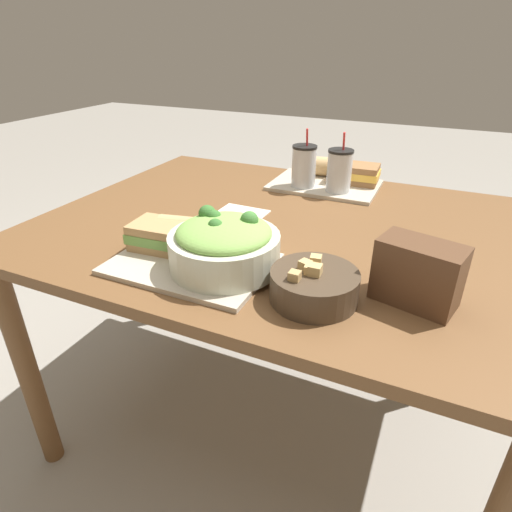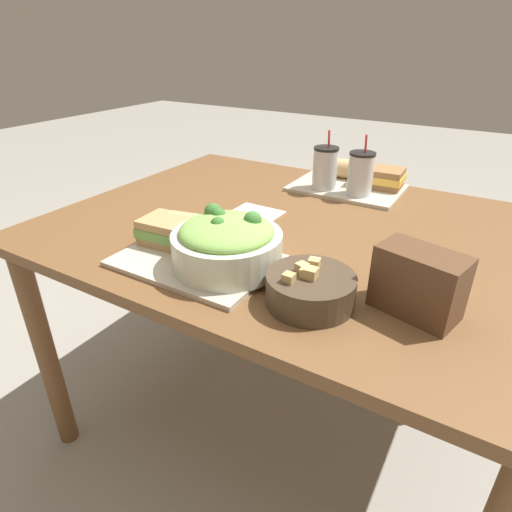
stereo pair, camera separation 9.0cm
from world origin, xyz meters
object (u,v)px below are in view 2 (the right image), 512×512
at_px(salad_bowl, 227,242).
at_px(chip_bag, 418,283).
at_px(baguette_far, 346,169).
at_px(drink_cup_dark, 325,169).
at_px(napkin_folded, 257,212).
at_px(drink_cup_red, 360,175).
at_px(sandwich_near, 172,231).
at_px(baguette_near, 204,228).
at_px(sandwich_far, 378,177).
at_px(soup_bowl, 310,288).

xyz_separation_m(salad_bowl, chip_bag, (0.40, 0.05, -0.00)).
height_order(baguette_far, chip_bag, chip_bag).
distance_m(drink_cup_dark, napkin_folded, 0.31).
relative_size(drink_cup_dark, chip_bag, 1.11).
bearing_deg(napkin_folded, drink_cup_red, 52.83).
distance_m(salad_bowl, napkin_folded, 0.36).
bearing_deg(baguette_far, napkin_folded, 157.77).
bearing_deg(sandwich_near, chip_bag, -1.77).
xyz_separation_m(baguette_near, sandwich_far, (0.25, 0.65, -0.00)).
relative_size(soup_bowl, sandwich_near, 1.11).
height_order(sandwich_near, chip_bag, chip_bag).
bearing_deg(sandwich_far, soup_bowl, -85.40).
height_order(baguette_near, sandwich_far, baguette_near).
distance_m(soup_bowl, sandwich_near, 0.40).
distance_m(sandwich_far, drink_cup_red, 0.12).
distance_m(salad_bowl, sandwich_far, 0.74).
relative_size(baguette_near, napkin_folded, 1.29).
distance_m(soup_bowl, baguette_near, 0.36).
bearing_deg(drink_cup_red, drink_cup_dark, 180.00).
xyz_separation_m(salad_bowl, sandwich_near, (-0.18, 0.02, -0.02)).
bearing_deg(sandwich_near, sandwich_far, 62.37).
bearing_deg(sandwich_near, salad_bowl, -11.09).
relative_size(salad_bowl, drink_cup_red, 1.28).
bearing_deg(soup_bowl, salad_bowl, 172.39).
relative_size(baguette_far, chip_bag, 0.87).
relative_size(baguette_far, drink_cup_red, 0.79).
xyz_separation_m(sandwich_far, chip_bag, (0.28, -0.68, 0.02)).
distance_m(baguette_near, drink_cup_red, 0.58).
bearing_deg(sandwich_near, baguette_near, 37.77).
height_order(sandwich_near, sandwich_far, same).
bearing_deg(baguette_far, sandwich_near, 159.21).
bearing_deg(baguette_near, sandwich_far, -32.06).
xyz_separation_m(baguette_near, chip_bag, (0.53, -0.03, 0.02)).
height_order(salad_bowl, baguette_near, salad_bowl).
bearing_deg(salad_bowl, drink_cup_dark, 92.36).
height_order(soup_bowl, napkin_folded, soup_bowl).
relative_size(soup_bowl, baguette_near, 0.94).
bearing_deg(chip_bag, sandwich_far, 126.93).
bearing_deg(drink_cup_dark, soup_bowl, -69.26).
bearing_deg(baguette_near, drink_cup_red, -33.57).
height_order(sandwich_near, baguette_near, baguette_near).
height_order(sandwich_far, baguette_far, baguette_far).
bearing_deg(salad_bowl, drink_cup_red, 81.06).
xyz_separation_m(drink_cup_dark, napkin_folded, (-0.09, -0.28, -0.08)).
xyz_separation_m(chip_bag, napkin_folded, (-0.52, 0.28, -0.06)).
relative_size(drink_cup_red, chip_bag, 1.10).
relative_size(soup_bowl, napkin_folded, 1.21).
distance_m(sandwich_far, baguette_far, 0.13).
height_order(drink_cup_dark, drink_cup_red, drink_cup_dark).
xyz_separation_m(sandwich_near, drink_cup_red, (0.28, 0.59, 0.03)).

